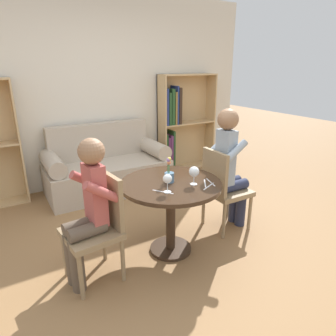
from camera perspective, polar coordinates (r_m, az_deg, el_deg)
ground_plane at (r=3.04m, az=0.50°, el=-15.26°), size 16.00×16.00×0.00m
back_wall at (r=4.53m, az=-14.33°, el=13.93°), size 5.20×0.05×2.70m
round_table at (r=2.76m, az=0.53°, el=-5.49°), size 0.92×0.92×0.71m
couch at (r=4.34m, az=-11.55°, el=-0.15°), size 1.67×0.80×0.92m
bookshelf_right at (r=5.05m, az=2.10°, el=8.49°), size 0.99×0.28×1.57m
chair_left at (r=2.54m, az=-13.02°, el=-10.24°), size 0.46×0.46×0.90m
chair_right at (r=3.23m, az=10.35°, el=-3.49°), size 0.43×0.43×0.90m
person_left at (r=2.44m, az=-15.17°, el=-7.71°), size 0.44×0.37×1.21m
person_right at (r=3.20m, az=11.75°, el=0.28°), size 0.42×0.35×1.31m
wine_glass_left at (r=2.46m, az=-0.10°, el=-2.15°), size 0.08×0.08×0.16m
wine_glass_right at (r=2.63m, az=4.98°, el=-0.79°), size 0.09×0.09×0.17m
flower_vase at (r=2.68m, az=0.22°, el=-0.99°), size 0.09×0.09×0.24m
knife_left_setting at (r=2.70m, az=7.06°, el=-2.90°), size 0.11×0.16×0.00m
fork_left_setting at (r=2.64m, az=7.75°, el=-3.46°), size 0.18×0.09×0.00m
knife_right_setting at (r=2.73m, az=8.09°, el=-2.68°), size 0.06×0.19×0.00m
fork_right_setting at (r=2.50m, az=-0.97°, el=-4.56°), size 0.12×0.16×0.00m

